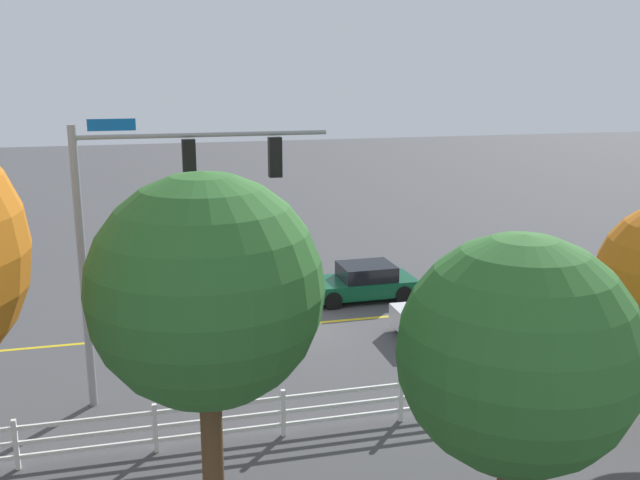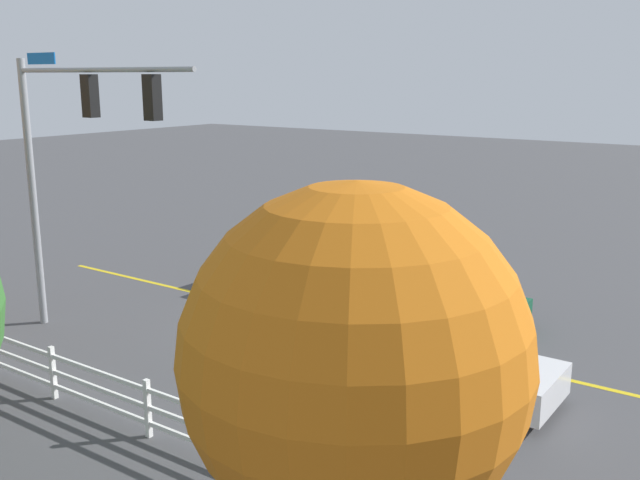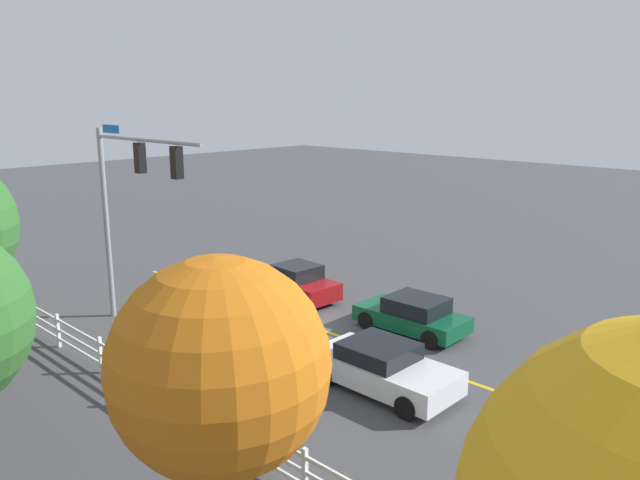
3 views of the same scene
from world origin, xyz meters
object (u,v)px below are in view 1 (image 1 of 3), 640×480
at_px(car_1, 209,295).
at_px(tree_2, 206,291).
at_px(car_2, 460,314).
at_px(tree_4, 517,354).
at_px(car_0, 363,282).

xyz_separation_m(car_1, tree_2, (1.12, 12.19, 4.01)).
height_order(car_2, tree_4, tree_4).
bearing_deg(car_2, tree_4, -110.76).
bearing_deg(car_2, tree_2, -136.31).
height_order(car_0, tree_4, tree_4).
distance_m(car_0, tree_2, 14.78).
height_order(car_1, tree_4, tree_4).
bearing_deg(car_1, car_0, -174.05).
height_order(car_0, car_2, car_2).
distance_m(car_2, tree_2, 12.70).
bearing_deg(car_0, tree_2, 60.40).
bearing_deg(tree_2, tree_4, 161.15).
bearing_deg(tree_2, car_0, -118.48).
bearing_deg(tree_2, car_2, -136.45).
height_order(car_0, car_1, car_1).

